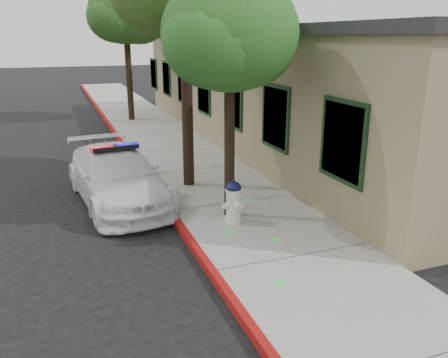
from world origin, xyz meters
TOP-DOWN VIEW (x-y plane):
  - ground at (0.00, 0.00)m, footprint 120.00×120.00m
  - sidewalk at (1.60, 3.00)m, footprint 3.20×60.00m
  - red_curb at (0.06, 3.00)m, footprint 0.14×60.00m
  - clapboard_building at (6.69, 9.00)m, footprint 7.30×20.89m
  - police_car at (-0.92, 4.41)m, footprint 2.36×4.78m
  - fire_hydrant at (1.17, 1.88)m, footprint 0.53×0.46m
  - street_tree_near at (1.25, 2.30)m, footprint 2.91×2.76m
  - street_tree_far at (1.25, 15.22)m, footprint 3.59×3.30m

SIDE VIEW (x-z plane):
  - ground at x=0.00m, z-range 0.00..0.00m
  - sidewalk at x=1.60m, z-range 0.00..0.15m
  - red_curb at x=0.06m, z-range 0.00..0.16m
  - fire_hydrant at x=1.17m, z-range 0.15..1.07m
  - police_car at x=-0.92m, z-range -0.06..1.40m
  - clapboard_building at x=6.69m, z-range 0.01..4.25m
  - street_tree_near at x=1.25m, z-range 1.39..6.44m
  - street_tree_far at x=1.25m, z-range 1.72..7.96m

